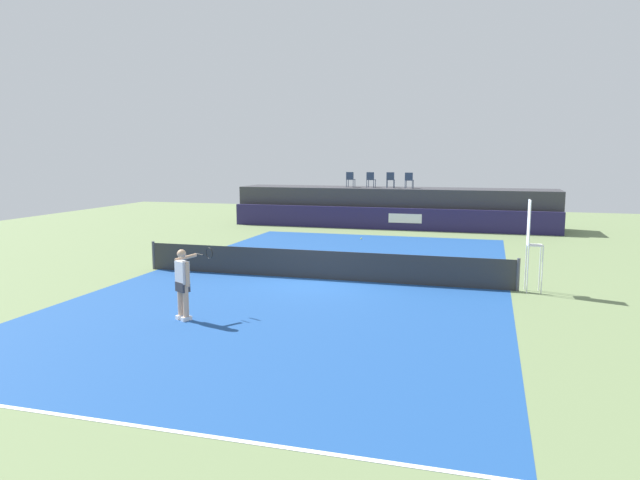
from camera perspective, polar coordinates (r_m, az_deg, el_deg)
ground_plane at (r=22.20m, az=2.13°, el=-2.26°), size 48.00×48.00×0.00m
court_inner at (r=19.36m, az=-0.04°, el=-3.81°), size 12.00×22.00×0.00m
line_near_baseline at (r=9.82m, az=-18.97°, el=-16.51°), size 12.00×0.10×0.00m
sponsor_wall at (r=32.30m, az=6.68°, el=2.07°), size 18.00×0.22×1.20m
spectator_platform at (r=34.02m, az=7.19°, el=3.22°), size 18.00×2.80×2.20m
spectator_chair_far_left at (r=34.16m, az=2.97°, el=5.97°), size 0.46×0.46×0.89m
spectator_chair_left at (r=33.91m, az=4.96°, el=5.93°), size 0.47×0.47×0.89m
spectator_chair_center at (r=33.90m, az=6.88°, el=5.90°), size 0.47×0.47×0.89m
spectator_chair_right at (r=33.43m, az=8.67°, el=5.84°), size 0.45×0.45×0.89m
umpire_chair at (r=18.38m, az=19.89°, el=0.06°), size 0.48×0.48×2.76m
tennis_net at (r=19.26m, az=-0.04°, el=-2.43°), size 12.40×0.02×0.95m
net_post_near at (r=21.79m, az=-15.90°, el=-1.43°), size 0.10×0.10×1.00m
net_post_far at (r=18.54m, az=18.72°, el=-3.22°), size 0.10×0.10×1.00m
tennis_player at (r=14.84m, az=-13.15°, el=-3.97°), size 0.66×1.26×1.77m
tennis_ball at (r=28.52m, az=4.03°, el=0.15°), size 0.07×0.07×0.07m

